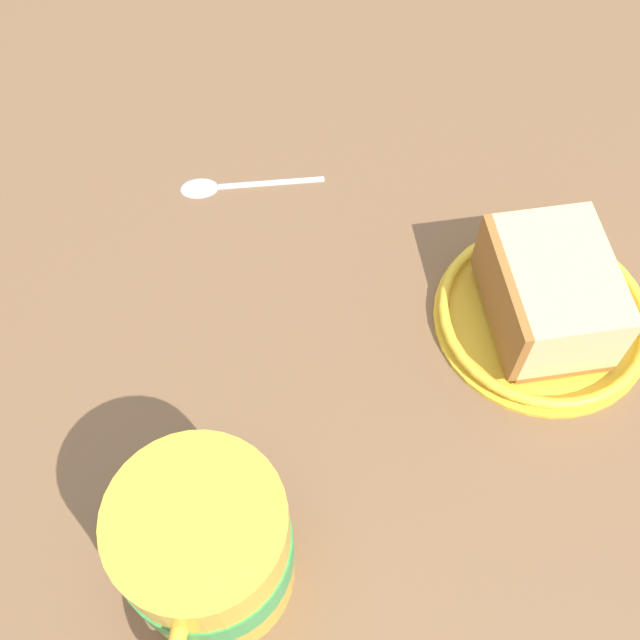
% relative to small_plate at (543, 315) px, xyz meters
% --- Properties ---
extents(ground_plane, '(1.38, 1.38, 0.03)m').
position_rel_small_plate_xyz_m(ground_plane, '(0.12, -0.02, -0.02)').
color(ground_plane, brown).
extents(small_plate, '(0.15, 0.15, 0.01)m').
position_rel_small_plate_xyz_m(small_plate, '(0.00, 0.00, 0.00)').
color(small_plate, yellow).
rests_on(small_plate, ground_plane).
extents(cake_slice, '(0.09, 0.11, 0.06)m').
position_rel_small_plate_xyz_m(cake_slice, '(0.00, -0.00, 0.03)').
color(cake_slice, '#9E662D').
rests_on(cake_slice, small_plate).
extents(tea_mug, '(0.09, 0.11, 0.11)m').
position_rel_small_plate_xyz_m(tea_mug, '(0.26, 0.09, 0.05)').
color(tea_mug, gold).
rests_on(tea_mug, ground_plane).
extents(teaspoon, '(0.11, 0.04, 0.01)m').
position_rel_small_plate_xyz_m(teaspoon, '(0.18, -0.19, -0.00)').
color(teaspoon, silver).
rests_on(teaspoon, ground_plane).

